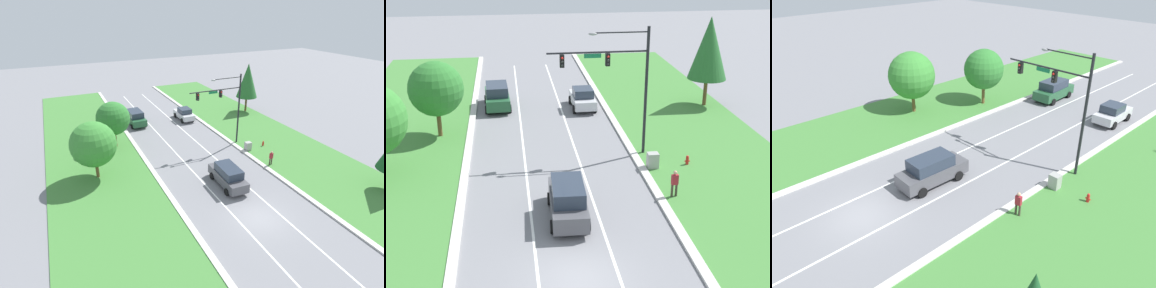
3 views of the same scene
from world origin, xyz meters
TOP-DOWN VIEW (x-y plane):
  - ground_plane at (0.00, 0.00)m, footprint 160.00×160.00m
  - curb_strip_right at (5.65, 0.00)m, footprint 0.50×90.00m
  - curb_strip_left at (-5.65, 0.00)m, footprint 0.50×90.00m
  - grass_verge_right at (10.90, 0.00)m, footprint 10.00×90.00m
  - grass_verge_left at (-10.90, 0.00)m, footprint 10.00×90.00m
  - lane_stripe_inner_left at (-1.80, 0.00)m, footprint 0.14×81.00m
  - lane_stripe_inner_right at (1.80, 0.00)m, footprint 0.14×81.00m
  - traffic_signal_mast at (4.59, 13.52)m, footprint 6.64×0.41m
  - silver_sedan at (3.66, 24.03)m, footprint 2.02×4.34m
  - graphite_suv at (0.16, 5.44)m, footprint 2.19×5.02m
  - forest_suv at (-3.62, 25.16)m, footprint 2.35×5.08m
  - utility_cabinet at (6.33, 10.96)m, footprint 0.70×0.60m
  - pedestrian at (6.49, 6.89)m, footprint 0.40×0.25m
  - fire_hydrant at (8.72, 11.15)m, footprint 0.34×0.20m
  - oak_near_left_tree at (-7.83, 18.72)m, footprint 4.01×4.01m
  - conifer_far_right_tree at (14.35, 23.32)m, footprint 3.31×3.31m
  - oak_far_left_tree at (-11.04, 12.18)m, footprint 4.48×4.48m

SIDE VIEW (x-z plane):
  - ground_plane at x=0.00m, z-range 0.00..0.00m
  - lane_stripe_inner_left at x=-1.80m, z-range 0.00..0.01m
  - lane_stripe_inner_right at x=1.80m, z-range 0.00..0.01m
  - grass_verge_right at x=10.90m, z-range 0.00..0.08m
  - grass_verge_left at x=-10.90m, z-range 0.00..0.08m
  - curb_strip_right at x=5.65m, z-range 0.00..0.15m
  - curb_strip_left at x=-5.65m, z-range 0.00..0.15m
  - fire_hydrant at x=8.72m, z-range -0.01..0.69m
  - utility_cabinet at x=6.33m, z-range 0.00..1.08m
  - silver_sedan at x=3.66m, z-range -0.01..1.83m
  - pedestrian at x=6.49m, z-range 0.09..1.78m
  - graphite_suv at x=0.16m, z-range 0.02..2.08m
  - forest_suv at x=-3.62m, z-range 0.02..2.13m
  - oak_near_left_tree at x=-7.83m, z-range 0.84..6.53m
  - oak_far_left_tree at x=-11.04m, z-range 0.73..6.70m
  - conifer_far_right_tree at x=14.35m, z-range 1.21..8.96m
  - traffic_signal_mast at x=4.59m, z-range 1.35..10.06m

